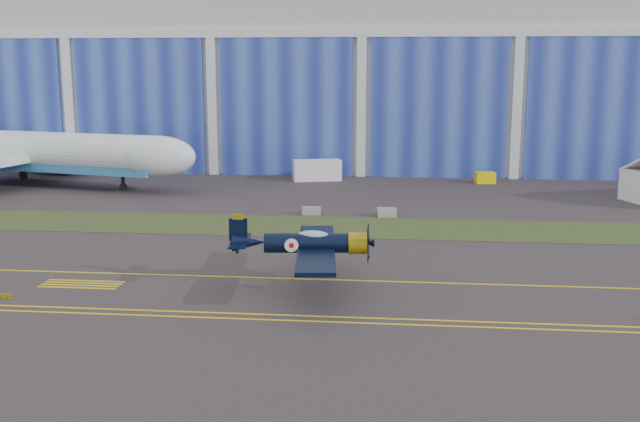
# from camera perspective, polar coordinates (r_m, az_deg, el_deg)

# --- Properties ---
(ground) EXTENTS (260.00, 260.00, 0.00)m
(ground) POSITION_cam_1_polar(r_m,az_deg,el_deg) (62.10, 0.84, -3.97)
(ground) COLOR #382F31
(ground) RESTS_ON ground
(grass_median) EXTENTS (260.00, 10.00, 0.02)m
(grass_median) POSITION_cam_1_polar(r_m,az_deg,el_deg) (75.66, 1.78, -1.21)
(grass_median) COLOR #475128
(grass_median) RESTS_ON ground
(hangar) EXTENTS (220.00, 45.70, 30.00)m
(hangar) POSITION_cam_1_polar(r_m,az_deg,el_deg) (131.64, 3.69, 10.55)
(hangar) COLOR silver
(hangar) RESTS_ON ground
(taxiway_centreline) EXTENTS (200.00, 0.20, 0.02)m
(taxiway_centreline) POSITION_cam_1_polar(r_m,az_deg,el_deg) (57.30, 0.39, -5.25)
(taxiway_centreline) COLOR yellow
(taxiway_centreline) RESTS_ON ground
(edge_line_near) EXTENTS (80.00, 0.20, 0.02)m
(edge_line_near) POSITION_cam_1_polar(r_m,az_deg,el_deg) (48.31, -0.71, -8.39)
(edge_line_near) COLOR yellow
(edge_line_near) RESTS_ON ground
(edge_line_far) EXTENTS (80.00, 0.20, 0.02)m
(edge_line_far) POSITION_cam_1_polar(r_m,az_deg,el_deg) (49.25, -0.57, -8.01)
(edge_line_far) COLOR yellow
(edge_line_far) RESTS_ON ground
(hold_short_ladder) EXTENTS (6.00, 2.40, 0.02)m
(hold_short_ladder) POSITION_cam_1_polar(r_m,az_deg,el_deg) (58.89, -17.71, -5.33)
(hold_short_ladder) COLOR yellow
(hold_short_ladder) RESTS_ON ground
(guard_board_left) EXTENTS (1.20, 0.15, 0.35)m
(guard_board_left) POSITION_cam_1_polar(r_m,az_deg,el_deg) (57.25, -22.96, -5.99)
(guard_board_left) COLOR yellow
(guard_board_left) RESTS_ON ground
(warbird) EXTENTS (12.99, 15.15, 4.17)m
(warbird) POSITION_cam_1_polar(r_m,az_deg,el_deg) (53.86, -0.99, -2.45)
(warbird) COLOR black
(warbird) RESTS_ON ground
(jetliner) EXTENTS (69.76, 62.93, 20.89)m
(jetliner) POSITION_cam_1_polar(r_m,az_deg,el_deg) (109.60, -22.33, 7.29)
(jetliner) COLOR silver
(jetliner) RESTS_ON ground
(shipping_container) EXTENTS (7.13, 4.26, 2.89)m
(shipping_container) POSITION_cam_1_polar(r_m,az_deg,el_deg) (106.15, -0.22, 3.13)
(shipping_container) COLOR white
(shipping_container) RESTS_ON ground
(tug) EXTENTS (2.85, 2.03, 1.53)m
(tug) POSITION_cam_1_polar(r_m,az_deg,el_deg) (106.13, 12.48, 2.49)
(tug) COLOR #F7DA03
(tug) RESTS_ON ground
(barrier_a) EXTENTS (2.03, 0.71, 0.90)m
(barrier_a) POSITION_cam_1_polar(r_m,az_deg,el_deg) (81.65, -0.65, 0.01)
(barrier_a) COLOR gray
(barrier_a) RESTS_ON ground
(barrier_b) EXTENTS (2.01, 0.64, 0.90)m
(barrier_b) POSITION_cam_1_polar(r_m,az_deg,el_deg) (81.53, 5.06, -0.05)
(barrier_b) COLOR gray
(barrier_b) RESTS_ON ground
(barrier_c) EXTENTS (2.03, 0.71, 0.90)m
(barrier_c) POSITION_cam_1_polar(r_m,az_deg,el_deg) (80.67, 5.15, -0.17)
(barrier_c) COLOR gray
(barrier_c) RESTS_ON ground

